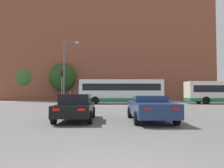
{
  "coord_description": "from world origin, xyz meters",
  "views": [
    {
      "loc": [
        -0.02,
        -3.72,
        1.5
      ],
      "look_at": [
        0.2,
        27.62,
        2.75
      ],
      "focal_mm": 35.0,
      "sensor_mm": 36.0,
      "label": 1
    }
  ],
  "objects_px": {
    "traffic_light_far_left": "(79,87)",
    "pedestrian_walking_east": "(70,96)",
    "car_roadster_right": "(150,108)",
    "pedestrian_waiting": "(116,96)",
    "bus_crossing_lead": "(121,91)",
    "traffic_light_near_left": "(62,82)",
    "street_lamp_junction": "(66,66)",
    "car_saloon_left": "(76,107)"
  },
  "relations": [
    {
      "from": "traffic_light_far_left",
      "to": "traffic_light_near_left",
      "type": "bearing_deg",
      "value": -90.95
    },
    {
      "from": "bus_crossing_lead",
      "to": "traffic_light_far_left",
      "type": "height_order",
      "value": "traffic_light_far_left"
    },
    {
      "from": "street_lamp_junction",
      "to": "pedestrian_waiting",
      "type": "bearing_deg",
      "value": 57.31
    },
    {
      "from": "bus_crossing_lead",
      "to": "traffic_light_far_left",
      "type": "xyz_separation_m",
      "value": [
        -6.87,
        7.79,
        0.79
      ]
    },
    {
      "from": "car_roadster_right",
      "to": "pedestrian_walking_east",
      "type": "distance_m",
      "value": 28.4
    },
    {
      "from": "traffic_light_far_left",
      "to": "pedestrian_waiting",
      "type": "xyz_separation_m",
      "value": [
        6.42,
        0.95,
        -1.61
      ]
    },
    {
      "from": "traffic_light_far_left",
      "to": "pedestrian_walking_east",
      "type": "distance_m",
      "value": 2.56
    },
    {
      "from": "car_saloon_left",
      "to": "car_roadster_right",
      "type": "bearing_deg",
      "value": -4.15
    },
    {
      "from": "traffic_light_near_left",
      "to": "car_saloon_left",
      "type": "bearing_deg",
      "value": -74.33
    },
    {
      "from": "car_roadster_right",
      "to": "pedestrian_waiting",
      "type": "xyz_separation_m",
      "value": [
        -1.11,
        26.66,
        0.22
      ]
    },
    {
      "from": "car_roadster_right",
      "to": "traffic_light_far_left",
      "type": "height_order",
      "value": "traffic_light_far_left"
    },
    {
      "from": "car_roadster_right",
      "to": "bus_crossing_lead",
      "type": "xyz_separation_m",
      "value": [
        -0.66,
        17.92,
        1.04
      ]
    },
    {
      "from": "car_roadster_right",
      "to": "traffic_light_far_left",
      "type": "relative_size",
      "value": 1.31
    },
    {
      "from": "car_roadster_right",
      "to": "bus_crossing_lead",
      "type": "relative_size",
      "value": 0.44
    },
    {
      "from": "car_saloon_left",
      "to": "traffic_light_far_left",
      "type": "bearing_deg",
      "value": 96.74
    },
    {
      "from": "street_lamp_junction",
      "to": "bus_crossing_lead",
      "type": "bearing_deg",
      "value": 12.96
    },
    {
      "from": "car_roadster_right",
      "to": "pedestrian_waiting",
      "type": "height_order",
      "value": "pedestrian_waiting"
    },
    {
      "from": "street_lamp_junction",
      "to": "pedestrian_waiting",
      "type": "distance_m",
      "value": 12.96
    },
    {
      "from": "traffic_light_far_left",
      "to": "bus_crossing_lead",
      "type": "bearing_deg",
      "value": -48.63
    },
    {
      "from": "street_lamp_junction",
      "to": "car_saloon_left",
      "type": "bearing_deg",
      "value": -76.75
    },
    {
      "from": "pedestrian_waiting",
      "to": "car_roadster_right",
      "type": "bearing_deg",
      "value": -55.79
    },
    {
      "from": "car_saloon_left",
      "to": "traffic_light_near_left",
      "type": "height_order",
      "value": "traffic_light_near_left"
    },
    {
      "from": "traffic_light_far_left",
      "to": "street_lamp_junction",
      "type": "relative_size",
      "value": 0.45
    },
    {
      "from": "bus_crossing_lead",
      "to": "pedestrian_waiting",
      "type": "distance_m",
      "value": 8.79
    },
    {
      "from": "street_lamp_junction",
      "to": "pedestrian_walking_east",
      "type": "height_order",
      "value": "street_lamp_junction"
    },
    {
      "from": "traffic_light_far_left",
      "to": "street_lamp_junction",
      "type": "height_order",
      "value": "street_lamp_junction"
    },
    {
      "from": "street_lamp_junction",
      "to": "car_roadster_right",
      "type": "bearing_deg",
      "value": -64.5
    },
    {
      "from": "traffic_light_near_left",
      "to": "pedestrian_waiting",
      "type": "distance_m",
      "value": 14.79
    },
    {
      "from": "street_lamp_junction",
      "to": "traffic_light_near_left",
      "type": "bearing_deg",
      "value": -89.16
    },
    {
      "from": "car_roadster_right",
      "to": "traffic_light_far_left",
      "type": "distance_m",
      "value": 26.85
    },
    {
      "from": "traffic_light_far_left",
      "to": "pedestrian_waiting",
      "type": "height_order",
      "value": "traffic_light_far_left"
    },
    {
      "from": "traffic_light_near_left",
      "to": "traffic_light_far_left",
      "type": "distance_m",
      "value": 12.15
    },
    {
      "from": "car_saloon_left",
      "to": "pedestrian_walking_east",
      "type": "xyz_separation_m",
      "value": [
        -5.25,
        26.65,
        0.27
      ]
    },
    {
      "from": "traffic_light_near_left",
      "to": "pedestrian_walking_east",
      "type": "distance_m",
      "value": 13.49
    },
    {
      "from": "car_roadster_right",
      "to": "street_lamp_junction",
      "type": "distance_m",
      "value": 18.52
    },
    {
      "from": "car_saloon_left",
      "to": "bus_crossing_lead",
      "type": "height_order",
      "value": "bus_crossing_lead"
    },
    {
      "from": "bus_crossing_lead",
      "to": "street_lamp_junction",
      "type": "distance_m",
      "value": 7.95
    },
    {
      "from": "car_saloon_left",
      "to": "traffic_light_near_left",
      "type": "bearing_deg",
      "value": 104.49
    },
    {
      "from": "car_roadster_right",
      "to": "street_lamp_junction",
      "type": "relative_size",
      "value": 0.6
    },
    {
      "from": "bus_crossing_lead",
      "to": "traffic_light_near_left",
      "type": "height_order",
      "value": "traffic_light_near_left"
    },
    {
      "from": "car_roadster_right",
      "to": "street_lamp_junction",
      "type": "height_order",
      "value": "street_lamp_junction"
    },
    {
      "from": "traffic_light_near_left",
      "to": "pedestrian_walking_east",
      "type": "height_order",
      "value": "traffic_light_near_left"
    }
  ]
}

